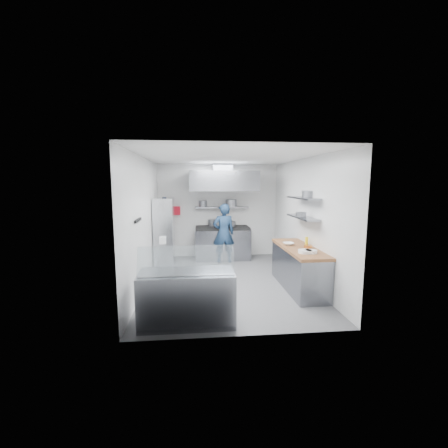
{
  "coord_description": "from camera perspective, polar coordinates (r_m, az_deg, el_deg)",
  "views": [
    {
      "loc": [
        -0.71,
        -6.61,
        2.24
      ],
      "look_at": [
        0.0,
        0.6,
        1.25
      ],
      "focal_mm": 24.0,
      "sensor_mm": 36.0,
      "label": 1
    }
  ],
  "objects": [
    {
      "name": "shelf_pot_c",
      "position": [
        6.66,
        14.45,
        1.76
      ],
      "size": [
        0.23,
        0.23,
        0.1
      ],
      "primitive_type": "cylinder",
      "color": "slate",
      "rests_on": "wall_shelf_lower"
    },
    {
      "name": "stock_pot_left",
      "position": [
        9.01,
        -2.18,
        0.26
      ],
      "size": [
        0.28,
        0.28,
        0.2
      ],
      "primitive_type": "cylinder",
      "color": "slate",
      "rests_on": "cooktop"
    },
    {
      "name": "floor",
      "position": [
        7.01,
        0.49,
        -10.84
      ],
      "size": [
        5.0,
        5.0,
        0.0
      ],
      "primitive_type": "plane",
      "color": "#525254",
      "rests_on": "ground"
    },
    {
      "name": "prep_counter_top",
      "position": [
        6.54,
        14.12,
        -4.55
      ],
      "size": [
        0.65,
        2.04,
        0.06
      ],
      "primitive_type": "cube",
      "color": "#965E37",
      "rests_on": "prep_counter_base"
    },
    {
      "name": "wall_front",
      "position": [
        4.25,
        4.11,
        -3.64
      ],
      "size": [
        3.6,
        2.8,
        0.02
      ],
      "primitive_type": "cube",
      "rotation": [
        -1.57,
        0.0,
        0.0
      ],
      "color": "white",
      "rests_on": "floor"
    },
    {
      "name": "wall_shelf_upper",
      "position": [
        6.74,
        14.84,
        4.8
      ],
      "size": [
        0.3,
        1.3,
        0.04
      ],
      "primitive_type": "cube",
      "color": "gray",
      "rests_on": "wall_right"
    },
    {
      "name": "prep_counter_base",
      "position": [
        6.65,
        13.99,
        -8.34
      ],
      "size": [
        0.62,
        2.0,
        0.84
      ],
      "primitive_type": "cube",
      "color": "gray",
      "rests_on": "floor"
    },
    {
      "name": "ceiling",
      "position": [
        6.67,
        0.52,
        12.6
      ],
      "size": [
        5.0,
        5.0,
        0.0
      ],
      "primitive_type": "plane",
      "rotation": [
        3.14,
        0.0,
        0.0
      ],
      "color": "silver",
      "rests_on": "wall_back"
    },
    {
      "name": "shelf_pot_b",
      "position": [
        8.92,
        1.39,
        3.99
      ],
      "size": [
        0.33,
        0.33,
        0.22
      ],
      "primitive_type": "cylinder",
      "color": "slate",
      "rests_on": "over_range_shelf"
    },
    {
      "name": "squeeze_bottle",
      "position": [
        6.76,
        15.45,
        -3.15
      ],
      "size": [
        0.07,
        0.07,
        0.18
      ],
      "primitive_type": "cylinder",
      "color": "yellow",
      "rests_on": "prep_counter_top"
    },
    {
      "name": "gas_range",
      "position": [
        8.93,
        -0.31,
        -3.78
      ],
      "size": [
        1.6,
        0.8,
        0.9
      ],
      "primitive_type": "cube",
      "color": "gray",
      "rests_on": "floor"
    },
    {
      "name": "chef",
      "position": [
        8.41,
        -0.04,
        -1.81
      ],
      "size": [
        0.65,
        0.46,
        1.68
      ],
      "primitive_type": "imported",
      "rotation": [
        0.0,
        0.0,
        3.24
      ],
      "color": "#1A314E",
      "rests_on": "floor"
    },
    {
      "name": "plate_stack_b",
      "position": [
        6.04,
        16.26,
        -5.06
      ],
      "size": [
        0.23,
        0.23,
        0.06
      ],
      "primitive_type": "cylinder",
      "color": "white",
      "rests_on": "prep_counter_top"
    },
    {
      "name": "rack_bin_a",
      "position": [
        7.79,
        -11.59,
        -3.03
      ],
      "size": [
        0.16,
        0.2,
        0.18
      ],
      "primitive_type": "cube",
      "color": "white",
      "rests_on": "wire_rack"
    },
    {
      "name": "stock_pot_mid",
      "position": [
        8.77,
        -0.78,
        0.19
      ],
      "size": [
        0.35,
        0.35,
        0.24
      ],
      "primitive_type": "cylinder",
      "color": "slate",
      "rests_on": "cooktop"
    },
    {
      "name": "copper_pan",
      "position": [
        6.51,
        15.72,
        -4.12
      ],
      "size": [
        0.17,
        0.17,
        0.06
      ],
      "primitive_type": "cylinder",
      "color": "orange",
      "rests_on": "prep_counter_top"
    },
    {
      "name": "cooktop",
      "position": [
        8.84,
        -0.31,
        -0.73
      ],
      "size": [
        1.57,
        0.78,
        0.06
      ],
      "primitive_type": "cube",
      "color": "black",
      "rests_on": "gas_range"
    },
    {
      "name": "wall_left",
      "position": [
        6.75,
        -14.87,
        0.37
      ],
      "size": [
        2.8,
        5.0,
        0.02
      ],
      "primitive_type": "cube",
      "rotation": [
        1.57,
        0.0,
        1.57
      ],
      "color": "white",
      "rests_on": "floor"
    },
    {
      "name": "wire_rack",
      "position": [
        8.21,
        -11.29,
        -1.58
      ],
      "size": [
        0.5,
        0.9,
        1.85
      ],
      "primitive_type": "cube",
      "color": "silver",
      "rests_on": "floor"
    },
    {
      "name": "plate_stack_a",
      "position": [
        6.01,
        15.18,
        -5.08
      ],
      "size": [
        0.27,
        0.27,
        0.06
      ],
      "primitive_type": "cylinder",
      "color": "white",
      "rests_on": "prep_counter_top"
    },
    {
      "name": "mixing_bowl",
      "position": [
        6.68,
        12.15,
        -3.71
      ],
      "size": [
        0.26,
        0.26,
        0.06
      ],
      "primitive_type": "imported",
      "rotation": [
        0.0,
        0.0,
        0.11
      ],
      "color": "white",
      "rests_on": "prep_counter_top"
    },
    {
      "name": "rack_jar",
      "position": [
        7.84,
        -11.28,
        4.42
      ],
      "size": [
        0.1,
        0.1,
        0.18
      ],
      "primitive_type": "cylinder",
      "color": "black",
      "rests_on": "wire_rack"
    },
    {
      "name": "shelf_pot_a",
      "position": [
        9.06,
        -4.04,
        3.91
      ],
      "size": [
        0.25,
        0.25,
        0.18
      ],
      "primitive_type": "cylinder",
      "color": "slate",
      "rests_on": "over_range_shelf"
    },
    {
      "name": "red_firebox",
      "position": [
        9.1,
        -9.01,
        2.52
      ],
      "size": [
        0.22,
        0.1,
        0.26
      ],
      "primitive_type": "cube",
      "color": "red",
      "rests_on": "wall_back"
    },
    {
      "name": "rack_bin_b",
      "position": [
        8.14,
        -11.37,
        1.0
      ],
      "size": [
        0.13,
        0.17,
        0.15
      ],
      "primitive_type": "cube",
      "color": "yellow",
      "rests_on": "wire_rack"
    },
    {
      "name": "wall_back",
      "position": [
        9.17,
        -1.17,
        2.53
      ],
      "size": [
        3.6,
        2.8,
        0.02
      ],
      "primitive_type": "cube",
      "rotation": [
        1.57,
        0.0,
        0.0
      ],
      "color": "white",
      "rests_on": "floor"
    },
    {
      "name": "display_glass",
      "position": [
        4.64,
        -7.2,
        -6.9
      ],
      "size": [
        1.47,
        0.19,
        0.42
      ],
      "primitive_type": "cube",
      "rotation": [
        -0.38,
        0.0,
        0.0
      ],
      "color": "silver",
      "rests_on": "display_case"
    },
    {
      "name": "over_range_shelf",
      "position": [
        9.01,
        -0.45,
        3.21
      ],
      "size": [
        1.6,
        0.3,
        0.04
      ],
      "primitive_type": "cube",
      "color": "gray",
      "rests_on": "wall_back"
    },
    {
      "name": "knife_strip",
      "position": [
        5.85,
        -16.08,
        0.69
      ],
      "size": [
        0.04,
        0.55,
        0.05
      ],
      "primitive_type": "cube",
      "color": "black",
      "rests_on": "wall_left"
    },
    {
      "name": "wall_shelf_lower",
      "position": [
        6.77,
        14.72,
        1.25
      ],
      "size": [
        0.3,
        1.3,
        0.04
      ],
      "primitive_type": "cube",
      "color": "gray",
      "rests_on": "wall_right"
    },
    {
      "name": "hood_duct",
      "position": [
        8.81,
        -0.35,
        10.65
      ],
      "size": [
        0.55,
        0.55,
        0.24
      ],
      "primitive_type": "cube",
      "color": "slate",
      "rests_on": "extractor_hood"
    },
    {
      "name": "stock_pot_right",
      "position": [
        8.89,
        1.41,
        0.03
      ],
      "size": [
        0.25,
        0.25,
        0.16
      ],
      "primitive_type": "cylinder",
      "color": "slate",
      "rests_on": "cooktop"
    },
    {
      "name": "wall_right",
      "position": [
        7.12,
        15.07,
        0.74
      ],
      "size": [
        2.8,
        5.0,
        0.02
      ],
      "primitive_type": "cube",
      "rotation": [
        1.57,
        0.0,
        -1.57
      ],
      "color": "white",
      "rests_on": "floor"
    },
    {
      "name": "extractor_hood",
      "position": [
        8.57,
        -0.21,
        8.19
      ],
      "size": [
        1.9,
        1.15,
        0.55
      ],
      "primitive_type": "cube",
      "color": "gray",
      "rests_on": "wall_back"
    },
    {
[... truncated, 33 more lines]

